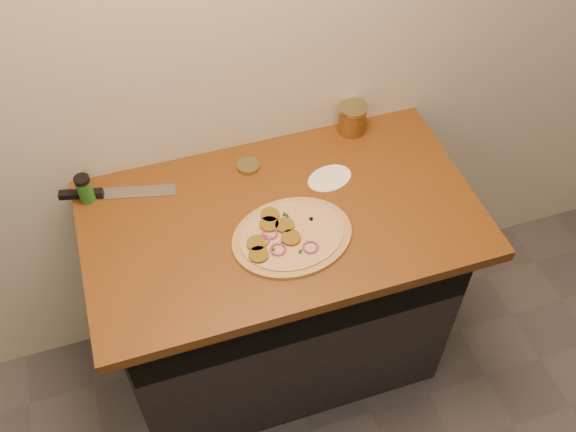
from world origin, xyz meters
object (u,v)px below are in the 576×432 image
object	(u,v)px
salsa_jar	(352,119)
chefs_knife	(107,193)
pizza	(290,236)
spice_shaker	(85,189)

from	to	relation	value
salsa_jar	chefs_knife	bearing A→B (deg)	-176.95
pizza	salsa_jar	bearing A→B (deg)	48.19
chefs_knife	spice_shaker	distance (m)	0.07
pizza	salsa_jar	world-z (taller)	salsa_jar
salsa_jar	spice_shaker	world-z (taller)	salsa_jar
salsa_jar	spice_shaker	xyz separation A→B (m)	(-0.89, -0.05, -0.00)
chefs_knife	salsa_jar	world-z (taller)	salsa_jar
pizza	chefs_knife	size ratio (longest dim) A/B	1.10
pizza	chefs_knife	distance (m)	0.59
chefs_knife	salsa_jar	xyz separation A→B (m)	(0.83, 0.04, 0.05)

